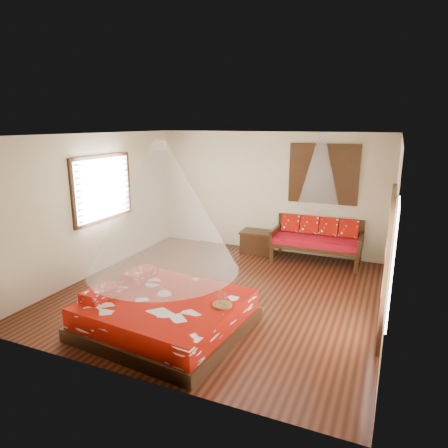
# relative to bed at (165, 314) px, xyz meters

# --- Properties ---
(room) EXTENTS (5.54, 5.54, 2.84)m
(room) POSITION_rel_bed_xyz_m (0.22, 1.60, 1.15)
(room) COLOR black
(room) RESTS_ON ground
(bed) EXTENTS (2.40, 2.21, 0.65)m
(bed) POSITION_rel_bed_xyz_m (0.00, 0.00, 0.00)
(bed) COLOR black
(bed) RESTS_ON floor
(daybed) EXTENTS (1.92, 0.85, 0.97)m
(daybed) POSITION_rel_bed_xyz_m (1.47, 3.99, 0.27)
(daybed) COLOR black
(daybed) RESTS_ON floor
(storage_chest) EXTENTS (0.76, 0.56, 0.51)m
(storage_chest) POSITION_rel_bed_xyz_m (0.07, 4.05, 0.01)
(storage_chest) COLOR black
(storage_chest) RESTS_ON floor
(shutter_panel) EXTENTS (1.52, 0.06, 1.32)m
(shutter_panel) POSITION_rel_bed_xyz_m (1.47, 4.31, 1.65)
(shutter_panel) COLOR black
(shutter_panel) RESTS_ON wall_back
(window_left) EXTENTS (0.10, 1.74, 1.34)m
(window_left) POSITION_rel_bed_xyz_m (-2.49, 1.80, 1.45)
(window_left) COLOR black
(window_left) RESTS_ON wall_left
(glazed_door) EXTENTS (0.08, 1.02, 2.16)m
(glazed_door) POSITION_rel_bed_xyz_m (2.94, 1.00, 0.82)
(glazed_door) COLOR black
(glazed_door) RESTS_ON floor
(wine_tray) EXTENTS (0.28, 0.28, 0.22)m
(wine_tray) POSITION_rel_bed_xyz_m (0.88, 0.12, 0.31)
(wine_tray) COLOR brown
(wine_tray) RESTS_ON bed
(mosquito_net_main) EXTENTS (2.14, 2.14, 1.80)m
(mosquito_net_main) POSITION_rel_bed_xyz_m (0.02, -0.00, 1.60)
(mosquito_net_main) COLOR white
(mosquito_net_main) RESTS_ON ceiling
(mosquito_net_daybed) EXTENTS (0.88, 0.88, 1.50)m
(mosquito_net_daybed) POSITION_rel_bed_xyz_m (1.47, 3.85, 1.75)
(mosquito_net_daybed) COLOR white
(mosquito_net_daybed) RESTS_ON ceiling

